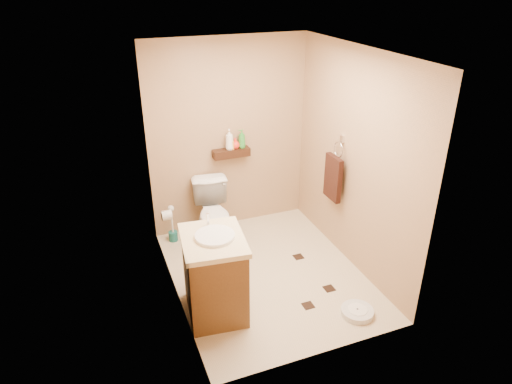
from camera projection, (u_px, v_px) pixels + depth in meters
name	position (u px, v px, depth m)	size (l,w,h in m)	color
ground	(267.00, 274.00, 5.08)	(2.50, 2.50, 0.00)	beige
wall_back	(229.00, 137.00, 5.60)	(2.00, 0.04, 2.40)	#A27E5D
wall_front	(331.00, 238.00, 3.51)	(2.00, 0.04, 2.40)	#A27E5D
wall_left	(169.00, 192.00, 4.23)	(0.04, 2.50, 2.40)	#A27E5D
wall_right	(354.00, 162.00, 4.88)	(0.04, 2.50, 2.40)	#A27E5D
ceiling	(270.00, 52.00, 4.02)	(2.00, 2.50, 0.02)	white
wall_shelf	(231.00, 153.00, 5.61)	(0.46, 0.14, 0.10)	#34170E
floor_accents	(269.00, 275.00, 5.06)	(1.25, 1.36, 0.01)	black
toilet	(214.00, 215.00, 5.49)	(0.43, 0.76, 0.77)	white
vanity	(215.00, 274.00, 4.35)	(0.65, 0.76, 0.98)	brown
bathroom_scale	(357.00, 312.00, 4.47)	(0.42, 0.42, 0.06)	silver
toilet_brush	(173.00, 228.00, 5.63)	(0.11, 0.11, 0.49)	#175D59
towel_ring	(333.00, 176.00, 5.17)	(0.12, 0.30, 0.76)	silver
toilet_paper	(167.00, 215.00, 5.05)	(0.12, 0.11, 0.12)	silver
bottle_a	(229.00, 139.00, 5.52)	(0.10, 0.10, 0.26)	white
bottle_b	(231.00, 143.00, 5.55)	(0.07, 0.07, 0.16)	orange
bottle_c	(235.00, 143.00, 5.58)	(0.10, 0.10, 0.13)	red
bottle_d	(242.00, 139.00, 5.58)	(0.09, 0.09, 0.23)	green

